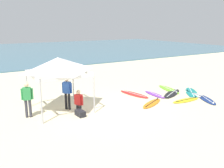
% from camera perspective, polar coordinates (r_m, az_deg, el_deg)
% --- Properties ---
extents(ground_plane, '(80.00, 80.00, 0.00)m').
position_cam_1_polar(ground_plane, '(12.89, -0.02, -5.78)').
color(ground_plane, beige).
extents(sea, '(80.00, 36.00, 0.10)m').
position_cam_1_polar(sea, '(42.53, -23.20, 6.92)').
color(sea, teal).
rests_on(sea, ground).
extents(canopy_tent, '(2.73, 2.73, 2.75)m').
position_cam_1_polar(canopy_tent, '(12.38, -12.57, 4.47)').
color(canopy_tent, '#B7B7BC').
rests_on(canopy_tent, ground).
extents(surfboard_red, '(1.02, 2.40, 0.19)m').
position_cam_1_polar(surfboard_red, '(15.45, 5.15, -2.36)').
color(surfboard_red, red).
rests_on(surfboard_red, ground).
extents(surfboard_purple, '(0.64, 1.92, 0.19)m').
position_cam_1_polar(surfboard_purple, '(15.54, 10.02, -2.42)').
color(surfboard_purple, purple).
rests_on(surfboard_purple, ground).
extents(surfboard_lime, '(1.18, 2.45, 0.19)m').
position_cam_1_polar(surfboard_lime, '(16.97, 13.22, -1.20)').
color(surfboard_lime, '#7AD12D').
rests_on(surfboard_lime, ground).
extents(surfboard_orange, '(2.07, 1.38, 0.19)m').
position_cam_1_polar(surfboard_orange, '(13.79, 9.37, -4.49)').
color(surfboard_orange, orange).
rests_on(surfboard_orange, ground).
extents(surfboard_teal, '(2.24, 2.39, 0.19)m').
position_cam_1_polar(surfboard_teal, '(16.56, 18.22, -1.91)').
color(surfboard_teal, '#19847F').
rests_on(surfboard_teal, ground).
extents(surfboard_navy, '(1.48, 2.11, 0.19)m').
position_cam_1_polar(surfboard_navy, '(15.35, 21.39, -3.39)').
color(surfboard_navy, navy).
rests_on(surfboard_navy, ground).
extents(surfboard_yellow, '(2.00, 0.57, 0.19)m').
position_cam_1_polar(surfboard_yellow, '(14.80, 17.04, -3.65)').
color(surfboard_yellow, yellow).
rests_on(surfboard_yellow, ground).
extents(surfboard_black, '(2.47, 1.72, 0.19)m').
position_cam_1_polar(surfboard_black, '(16.00, 13.94, -2.16)').
color(surfboard_black, black).
rests_on(surfboard_black, ground).
extents(surfboard_white, '(0.81, 1.91, 0.19)m').
position_cam_1_polar(surfboard_white, '(16.19, 18.93, -2.31)').
color(surfboard_white, white).
rests_on(surfboard_white, ground).
extents(person_green, '(0.53, 0.32, 1.71)m').
position_cam_1_polar(person_green, '(12.08, -19.31, -3.01)').
color(person_green, '#383842').
rests_on(person_green, ground).
extents(person_blue, '(0.41, 0.42, 1.71)m').
position_cam_1_polar(person_blue, '(12.70, -10.51, -1.64)').
color(person_blue, black).
rests_on(person_blue, ground).
extents(person_red, '(0.36, 0.50, 1.20)m').
position_cam_1_polar(person_red, '(12.15, -7.86, -3.88)').
color(person_red, '#2D2D33').
rests_on(person_red, ground).
extents(gear_bag_near_tent, '(0.36, 0.62, 0.28)m').
position_cam_1_polar(gear_bag_near_tent, '(11.93, -7.49, -6.83)').
color(gear_bag_near_tent, '#232328').
rests_on(gear_bag_near_tent, ground).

